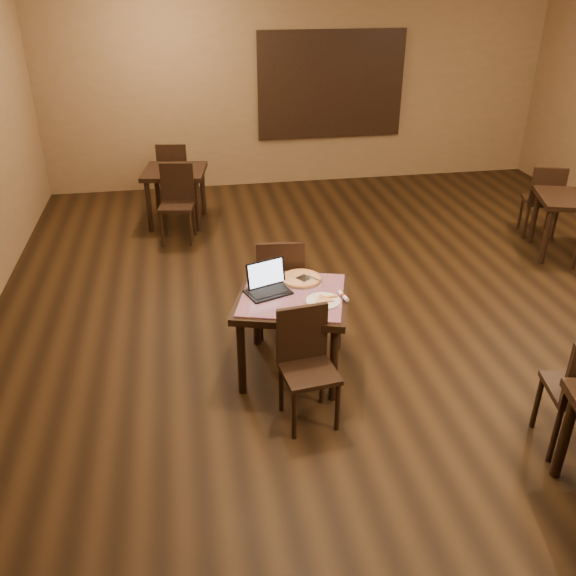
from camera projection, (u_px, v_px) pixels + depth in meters
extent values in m
plane|color=black|center=(396.00, 338.00, 5.92)|extent=(10.00, 10.00, 0.00)
cube|color=#826042|center=(299.00, 89.00, 9.57)|extent=(8.00, 0.02, 3.00)
cube|color=#245E85|center=(331.00, 85.00, 9.60)|extent=(2.20, 0.04, 1.50)
cube|color=black|center=(331.00, 85.00, 9.58)|extent=(2.34, 0.02, 1.64)
cylinder|color=black|center=(241.00, 357.00, 5.00)|extent=(0.07, 0.07, 0.71)
cylinder|color=black|center=(257.00, 311.00, 5.67)|extent=(0.07, 0.07, 0.71)
cylinder|color=black|center=(334.00, 363.00, 4.92)|extent=(0.07, 0.07, 0.71)
cylinder|color=black|center=(338.00, 316.00, 5.59)|extent=(0.07, 0.07, 0.71)
cube|color=black|center=(293.00, 299.00, 5.13)|extent=(1.15, 1.15, 0.06)
cube|color=#1D1AAA|center=(293.00, 295.00, 5.11)|extent=(1.05, 1.05, 0.02)
cylinder|color=black|center=(294.00, 415.00, 4.56)|extent=(0.04, 0.04, 0.43)
cylinder|color=black|center=(281.00, 388.00, 4.85)|extent=(0.04, 0.04, 0.43)
cylinder|color=black|center=(338.00, 407.00, 4.65)|extent=(0.04, 0.04, 0.43)
cylinder|color=black|center=(322.00, 381.00, 4.94)|extent=(0.04, 0.04, 0.43)
cube|color=black|center=(309.00, 373.00, 4.64)|extent=(0.45, 0.45, 0.04)
cube|color=black|center=(302.00, 333.00, 4.68)|extent=(0.41, 0.09, 0.46)
cylinder|color=black|center=(297.00, 298.00, 6.14)|extent=(0.04, 0.04, 0.47)
cylinder|color=black|center=(300.00, 317.00, 5.81)|extent=(0.04, 0.04, 0.47)
cylinder|color=black|center=(260.00, 299.00, 6.12)|extent=(0.04, 0.04, 0.47)
cylinder|color=black|center=(261.00, 319.00, 5.78)|extent=(0.04, 0.04, 0.47)
cube|color=black|center=(279.00, 285.00, 5.84)|extent=(0.48, 0.48, 0.04)
cube|color=black|center=(281.00, 268.00, 5.54)|extent=(0.44, 0.09, 0.50)
cube|color=black|center=(268.00, 292.00, 5.11)|extent=(0.42, 0.35, 0.02)
cube|color=black|center=(266.00, 273.00, 5.17)|extent=(0.35, 0.17, 0.24)
cube|color=silver|center=(266.00, 273.00, 5.16)|extent=(0.32, 0.15, 0.20)
cylinder|color=white|center=(323.00, 301.00, 4.98)|extent=(0.29, 0.29, 0.02)
cylinder|color=silver|center=(301.00, 280.00, 5.33)|extent=(0.37, 0.37, 0.01)
cylinder|color=beige|center=(301.00, 278.00, 5.33)|extent=(0.34, 0.34, 0.02)
torus|color=#D18943|center=(301.00, 278.00, 5.32)|extent=(0.35, 0.35, 0.02)
cube|color=silver|center=(304.00, 278.00, 5.31)|extent=(0.24, 0.28, 0.01)
cylinder|color=white|center=(343.00, 296.00, 5.04)|extent=(0.06, 0.16, 0.03)
cylinder|color=#A22413|center=(343.00, 296.00, 5.04)|extent=(0.04, 0.03, 0.04)
cylinder|color=black|center=(546.00, 236.00, 7.25)|extent=(0.07, 0.07, 0.71)
cylinder|color=black|center=(535.00, 217.00, 7.81)|extent=(0.07, 0.07, 0.71)
cube|color=black|center=(574.00, 199.00, 7.32)|extent=(1.01, 1.01, 0.06)
cylinder|color=black|center=(548.00, 214.00, 8.26)|extent=(0.04, 0.04, 0.45)
cylinder|color=black|center=(555.00, 224.00, 7.94)|extent=(0.04, 0.04, 0.45)
cylinder|color=black|center=(520.00, 213.00, 8.30)|extent=(0.04, 0.04, 0.45)
cylinder|color=black|center=(526.00, 223.00, 7.99)|extent=(0.04, 0.04, 0.45)
cube|color=black|center=(541.00, 201.00, 8.01)|extent=(0.53, 0.53, 0.04)
cube|color=black|center=(548.00, 186.00, 7.72)|extent=(0.41, 0.17, 0.48)
cylinder|color=black|center=(149.00, 206.00, 8.15)|extent=(0.07, 0.07, 0.72)
cylinder|color=black|center=(157.00, 190.00, 8.73)|extent=(0.07, 0.07, 0.72)
cylinder|color=black|center=(197.00, 206.00, 8.16)|extent=(0.07, 0.07, 0.72)
cylinder|color=black|center=(203.00, 190.00, 8.74)|extent=(0.07, 0.07, 0.72)
cube|color=black|center=(174.00, 172.00, 8.27)|extent=(0.93, 0.93, 0.06)
cylinder|color=black|center=(162.00, 230.00, 7.77)|extent=(0.04, 0.04, 0.46)
cylinder|color=black|center=(167.00, 219.00, 8.09)|extent=(0.04, 0.04, 0.46)
cylinder|color=black|center=(191.00, 229.00, 7.77)|extent=(0.04, 0.04, 0.46)
cylinder|color=black|center=(194.00, 219.00, 8.09)|extent=(0.04, 0.04, 0.46)
cube|color=black|center=(177.00, 206.00, 7.81)|extent=(0.49, 0.49, 0.04)
cube|color=black|center=(177.00, 181.00, 7.86)|extent=(0.43, 0.11, 0.49)
cylinder|color=black|center=(191.00, 188.00, 9.25)|extent=(0.04, 0.04, 0.46)
cylinder|color=black|center=(188.00, 196.00, 8.92)|extent=(0.04, 0.04, 0.46)
cylinder|color=black|center=(167.00, 188.00, 9.24)|extent=(0.04, 0.04, 0.46)
cylinder|color=black|center=(162.00, 196.00, 8.92)|extent=(0.04, 0.04, 0.46)
cube|color=black|center=(175.00, 175.00, 8.97)|extent=(0.49, 0.49, 0.04)
cube|color=black|center=(172.00, 162.00, 8.67)|extent=(0.43, 0.11, 0.49)
cylinder|color=black|center=(565.00, 434.00, 4.15)|extent=(0.07, 0.07, 0.74)
cylinder|color=black|center=(537.00, 402.00, 4.67)|extent=(0.04, 0.04, 0.47)
cylinder|color=black|center=(555.00, 436.00, 4.34)|extent=(0.04, 0.04, 0.47)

